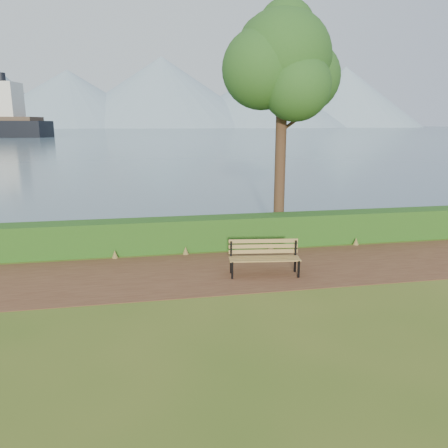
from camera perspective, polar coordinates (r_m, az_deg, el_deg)
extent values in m
plane|color=#45611B|center=(11.63, 1.47, -6.59)|extent=(140.00, 140.00, 0.00)
cube|color=#552E1D|center=(11.91, 1.16, -6.09)|extent=(40.00, 3.40, 0.01)
cube|color=#154112|center=(13.93, -0.79, -1.11)|extent=(32.00, 0.85, 1.00)
cube|color=#435B6D|center=(270.74, -10.55, 12.01)|extent=(700.00, 510.00, 0.00)
cone|color=#7F98A9|center=(410.27, -19.58, 15.13)|extent=(160.00, 160.00, 48.00)
cone|color=#7F98A9|center=(417.18, -8.06, 16.65)|extent=(190.00, 190.00, 62.00)
cone|color=#7F98A9|center=(426.31, 4.66, 15.84)|extent=(170.00, 170.00, 50.00)
cone|color=#7F98A9|center=(467.51, 15.44, 15.67)|extent=(150.00, 150.00, 58.00)
cone|color=#7F98A9|center=(440.98, -12.20, 14.53)|extent=(120.00, 120.00, 35.00)
cone|color=#7F98A9|center=(461.85, 8.75, 14.90)|extent=(130.00, 130.00, 40.00)
cube|color=black|center=(11.22, 1.08, -6.10)|extent=(0.06, 0.07, 0.46)
cube|color=black|center=(11.58, 0.92, -4.39)|extent=(0.06, 0.07, 0.88)
cube|color=black|center=(11.37, 1.00, -4.78)|extent=(0.12, 0.53, 0.05)
cube|color=black|center=(11.47, 9.72, -5.86)|extent=(0.06, 0.07, 0.46)
cube|color=black|center=(11.82, 9.29, -4.19)|extent=(0.06, 0.07, 0.88)
cube|color=black|center=(11.61, 9.52, -4.57)|extent=(0.12, 0.53, 0.05)
cube|color=olive|center=(11.26, 5.45, -4.84)|extent=(1.84, 0.34, 0.04)
cube|color=olive|center=(11.39, 5.36, -4.64)|extent=(1.84, 0.34, 0.04)
cube|color=olive|center=(11.51, 5.26, -4.44)|extent=(1.84, 0.34, 0.04)
cube|color=olive|center=(11.63, 5.17, -4.25)|extent=(1.84, 0.34, 0.04)
cube|color=olive|center=(11.65, 5.14, -3.58)|extent=(1.83, 0.29, 0.11)
cube|color=olive|center=(11.61, 5.16, -2.91)|extent=(1.83, 0.29, 0.11)
cube|color=olive|center=(11.57, 5.17, -2.23)|extent=(1.83, 0.29, 0.11)
cylinder|color=#3A2417|center=(14.70, 7.41, 10.27)|extent=(0.36, 0.36, 6.45)
sphere|color=#1B4B19|center=(14.82, 7.74, 20.70)|extent=(3.04, 3.04, 3.04)
sphere|color=#1B4B19|center=(15.24, 10.46, 18.35)|extent=(2.33, 2.33, 2.33)
sphere|color=#1B4B19|center=(14.43, 4.98, 19.54)|extent=(2.51, 2.51, 2.51)
sphere|color=#1B4B19|center=(14.20, 9.42, 17.35)|extent=(2.15, 2.15, 2.15)
sphere|color=#1B4B19|center=(15.32, 5.82, 22.19)|extent=(1.97, 1.97, 1.97)
sphere|color=#1B4B19|center=(15.08, 8.11, 24.00)|extent=(1.79, 1.79, 1.79)
cylinder|color=#3A2417|center=(14.82, 9.02, 13.01)|extent=(0.94, 0.11, 0.70)
cylinder|color=#3A2417|center=(14.67, 6.06, 14.85)|extent=(0.73, 0.34, 0.64)
cube|color=silver|center=(139.51, -26.81, 14.16)|extent=(9.48, 8.97, 9.89)
cylinder|color=black|center=(139.88, -27.06, 16.54)|extent=(2.16, 2.16, 3.15)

